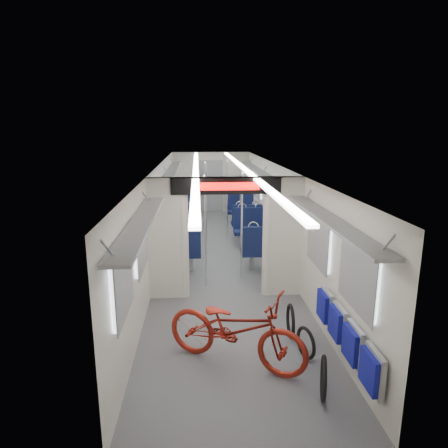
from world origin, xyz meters
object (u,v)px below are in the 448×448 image
(stanchion_far_left, at_px, (206,204))
(seat_bay_far_right, at_px, (243,213))
(bicycle, at_px, (236,329))
(bike_hoop_b, at_px, (306,344))
(seat_bay_far_left, at_px, (185,212))
(flip_bench, at_px, (345,333))
(bike_hoop_a, at_px, (323,380))
(stanchion_near_right, at_px, (242,227))
(bike_hoop_c, at_px, (290,323))
(seat_bay_near_right, at_px, (256,234))
(stanchion_far_right, at_px, (227,201))
(seat_bay_near_left, at_px, (181,237))
(stanchion_near_left, at_px, (205,232))

(stanchion_far_left, bearing_deg, seat_bay_far_right, 53.05)
(seat_bay_far_right, height_order, stanchion_far_left, stanchion_far_left)
(bicycle, relative_size, bike_hoop_b, 4.34)
(seat_bay_far_left, distance_m, stanchion_far_left, 2.13)
(flip_bench, height_order, bike_hoop_a, flip_bench)
(bike_hoop_a, height_order, stanchion_near_right, stanchion_near_right)
(seat_bay_far_right, bearing_deg, seat_bay_far_left, 170.82)
(stanchion_far_left, bearing_deg, bike_hoop_c, -77.27)
(seat_bay_far_left, height_order, stanchion_near_right, stanchion_near_right)
(seat_bay_near_right, relative_size, stanchion_far_right, 1.00)
(seat_bay_near_left, bearing_deg, bike_hoop_c, -65.63)
(bike_hoop_b, height_order, seat_bay_far_right, seat_bay_far_right)
(bike_hoop_c, height_order, seat_bay_far_right, seat_bay_far_right)
(seat_bay_near_left, height_order, seat_bay_far_left, seat_bay_near_left)
(stanchion_near_left, bearing_deg, stanchion_far_left, 88.50)
(seat_bay_near_left, xyz_separation_m, stanchion_near_right, (1.33, -1.45, 0.59))
(bicycle, bearing_deg, stanchion_near_right, 21.24)
(bicycle, bearing_deg, seat_bay_near_right, 17.24)
(stanchion_far_right, bearing_deg, bike_hoop_a, -85.03)
(seat_bay_near_right, height_order, stanchion_far_left, stanchion_far_left)
(bicycle, relative_size, seat_bay_far_right, 0.96)
(bike_hoop_c, xyz_separation_m, seat_bay_near_left, (-1.82, 4.01, 0.32))
(stanchion_near_left, height_order, stanchion_far_right, same)
(seat_bay_far_left, relative_size, seat_bay_far_right, 0.92)
(stanchion_far_left, bearing_deg, stanchion_near_right, -75.32)
(bike_hoop_b, distance_m, seat_bay_far_right, 7.42)
(seat_bay_near_right, xyz_separation_m, stanchion_near_left, (-1.31, -1.90, 0.58))
(bicycle, distance_m, seat_bay_near_left, 4.76)
(bike_hoop_c, relative_size, seat_bay_far_left, 0.28)
(flip_bench, xyz_separation_m, stanchion_near_right, (-0.96, 3.54, 0.57))
(flip_bench, relative_size, stanchion_near_left, 0.91)
(bike_hoop_b, bearing_deg, flip_bench, -45.27)
(stanchion_near_left, relative_size, stanchion_near_right, 1.00)
(bicycle, height_order, bike_hoop_b, bicycle)
(bike_hoop_c, relative_size, stanchion_far_left, 0.24)
(bike_hoop_b, relative_size, seat_bay_far_left, 0.24)
(bike_hoop_b, xyz_separation_m, stanchion_far_left, (-1.26, 5.78, 0.94))
(stanchion_near_left, relative_size, stanchion_far_right, 1.00)
(bike_hoop_a, distance_m, stanchion_near_left, 3.93)
(bike_hoop_c, distance_m, seat_bay_far_right, 6.84)
(bike_hoop_c, height_order, seat_bay_far_left, seat_bay_far_left)
(bike_hoop_c, distance_m, seat_bay_near_right, 4.06)
(flip_bench, relative_size, stanchion_far_right, 0.91)
(bike_hoop_a, bearing_deg, stanchion_near_left, 110.15)
(seat_bay_near_right, distance_m, seat_bay_far_right, 2.79)
(bicycle, height_order, bike_hoop_c, bicycle)
(bike_hoop_b, distance_m, bike_hoop_c, 0.59)
(bike_hoop_a, bearing_deg, bike_hoop_c, 92.45)
(stanchion_near_right, xyz_separation_m, stanchion_far_left, (-0.69, 2.64, 0.00))
(stanchion_near_right, bearing_deg, stanchion_far_left, 104.68)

